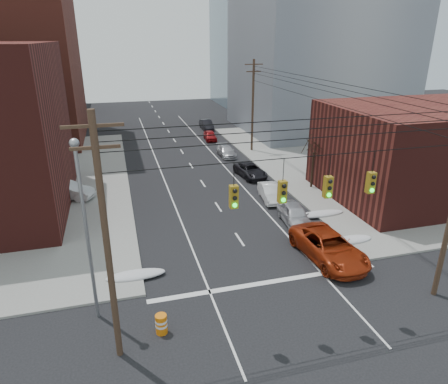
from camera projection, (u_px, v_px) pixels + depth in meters
ground at (322, 365)px, 17.43m from camera, size 160.00×160.00×0.00m
sidewalk_ne at (415, 154)px, 48.33m from camera, size 40.00×40.00×0.15m
building_brick_far at (10, 79)px, 75.31m from camera, size 22.00×18.00×12.00m
building_office at (319, 43)px, 57.86m from camera, size 22.00×20.00×25.00m
building_glass at (267, 49)px, 82.26m from camera, size 20.00×18.00×22.00m
building_storefront at (423, 152)px, 34.80m from camera, size 16.00×12.00×8.00m
utility_pole_left at (106, 240)px, 15.92m from camera, size 2.20×0.28×11.00m
utility_pole_far at (253, 104)px, 47.98m from camera, size 2.20×0.28×11.00m
traffic_signals at (306, 188)px, 17.52m from camera, size 17.00×0.42×2.02m
street_light at (85, 218)px, 18.46m from camera, size 0.44×0.44×9.32m
bare_tree at (313, 165)px, 36.92m from camera, size 2.09×2.20×4.93m
snow_nw at (136, 275)px, 23.61m from camera, size 3.50×1.08×0.42m
snow_ne at (352, 240)px, 27.72m from camera, size 3.00×1.08×0.42m
snow_east_far at (321, 214)px, 31.76m from camera, size 4.00×1.08×0.42m
red_pickup at (329, 247)px, 25.46m from camera, size 3.30×6.41×1.73m
parked_car_a at (295, 214)px, 30.34m from camera, size 2.29×4.66×1.53m
parked_car_b at (270, 192)px, 34.86m from camera, size 1.98×4.30×1.37m
parked_car_c at (250, 170)px, 40.67m from camera, size 2.67×4.92×1.31m
parked_car_d at (226, 151)px, 47.66m from camera, size 1.72×4.20×1.22m
parked_car_e at (210, 136)px, 55.11m from camera, size 1.76×3.84×1.28m
parked_car_f at (206, 125)px, 61.68m from camera, size 1.59×4.41×1.45m
lot_car_a at (68, 190)px, 34.70m from camera, size 4.76×3.29×1.49m
lot_car_b at (37, 168)px, 40.54m from camera, size 5.89×4.15×1.49m
construction_barrel at (161, 324)px, 19.14m from camera, size 0.75×0.75×1.01m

